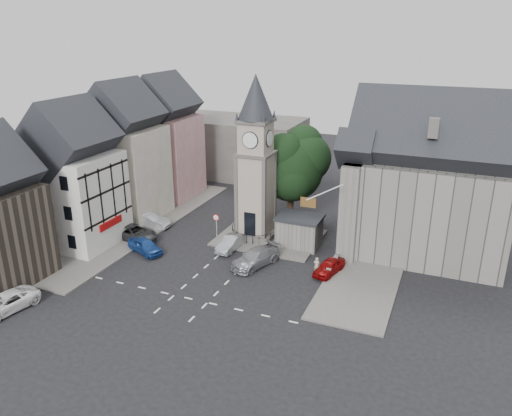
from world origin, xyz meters
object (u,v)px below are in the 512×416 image
at_px(car_west_blue, 145,246).
at_px(car_east_red, 329,267).
at_px(pedestrian, 317,265).
at_px(stone_shelter, 299,231).
at_px(clock_tower, 256,159).

height_order(car_west_blue, car_east_red, car_west_blue).
bearing_deg(car_west_blue, pedestrian, -60.44).
distance_m(stone_shelter, car_east_red, 6.33).
bearing_deg(car_east_red, stone_shelter, 147.14).
xyz_separation_m(clock_tower, car_west_blue, (-8.23, -7.63, -7.42)).
bearing_deg(car_east_red, car_west_blue, -157.12).
bearing_deg(pedestrian, car_west_blue, 5.09).
height_order(clock_tower, car_east_red, clock_tower).
height_order(clock_tower, car_west_blue, clock_tower).
distance_m(stone_shelter, car_west_blue, 14.88).
height_order(clock_tower, pedestrian, clock_tower).
xyz_separation_m(clock_tower, stone_shelter, (4.80, -0.49, -6.57)).
relative_size(clock_tower, pedestrian, 10.80).
xyz_separation_m(car_west_blue, car_east_red, (17.27, 2.53, -0.06)).
relative_size(car_west_blue, pedestrian, 2.74).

